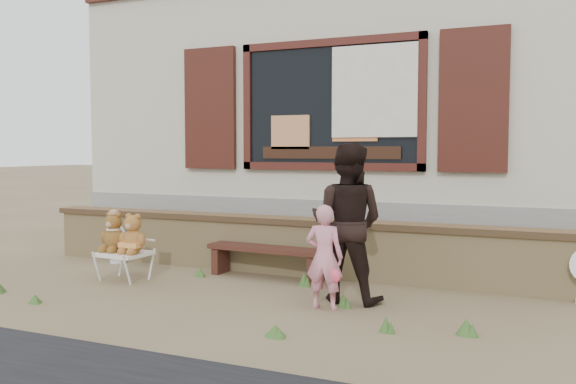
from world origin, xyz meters
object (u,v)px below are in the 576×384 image
at_px(bench, 266,255).
at_px(teddy_bear_right, 133,233).
at_px(folding_chair, 124,255).
at_px(teddy_bear_left, 114,231).
at_px(child, 324,257).
at_px(adult, 347,223).

distance_m(bench, teddy_bear_right, 1.51).
bearing_deg(folding_chair, teddy_bear_left, 180.00).
height_order(teddy_bear_right, child, child).
xyz_separation_m(bench, teddy_bear_right, (-1.28, -0.75, 0.28)).
distance_m(bench, teddy_bear_left, 1.74).
bearing_deg(adult, child, 75.41).
xyz_separation_m(teddy_bear_left, teddy_bear_right, (0.28, -0.02, -0.00)).
bearing_deg(bench, child, -39.50).
xyz_separation_m(folding_chair, child, (2.50, -0.26, 0.20)).
xyz_separation_m(teddy_bear_left, child, (2.63, -0.27, -0.06)).
height_order(teddy_bear_right, adult, adult).
height_order(folding_chair, teddy_bear_left, teddy_bear_left).
relative_size(bench, teddy_bear_right, 3.16).
bearing_deg(teddy_bear_right, folding_chair, -180.00).
bearing_deg(teddy_bear_right, adult, 5.82).
distance_m(folding_chair, teddy_bear_right, 0.29).
xyz_separation_m(bench, folding_chair, (-1.42, -0.74, 0.02)).
bearing_deg(teddy_bear_right, teddy_bear_left, 180.00).
height_order(bench, folding_chair, bench).
bearing_deg(child, teddy_bear_right, -9.38).
bearing_deg(teddy_bear_left, child, -2.58).
height_order(bench, child, child).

